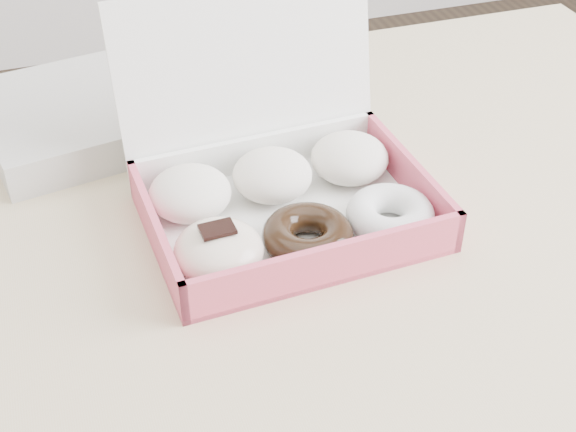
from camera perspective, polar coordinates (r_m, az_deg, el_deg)
name	(u,v)px	position (r m, az deg, el deg)	size (l,w,h in m)	color
table	(256,303)	(0.81, -2.26, -6.17)	(1.20, 0.80, 0.75)	tan
donut_box	(280,189)	(0.78, -0.54, 1.90)	(0.28, 0.25, 0.20)	white
newspapers	(101,110)	(0.95, -13.17, 7.34)	(0.26, 0.21, 0.04)	silver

